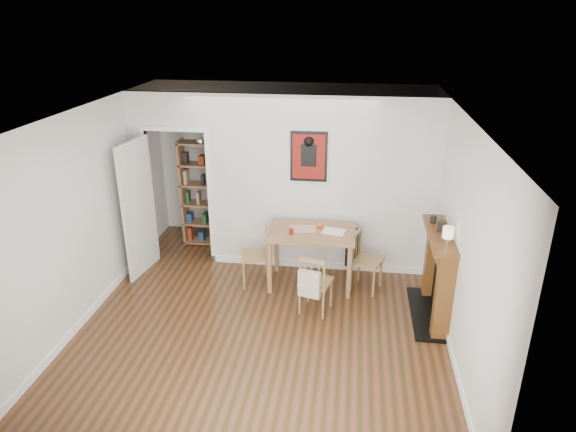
# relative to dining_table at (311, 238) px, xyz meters

# --- Properties ---
(ground) EXTENTS (5.20, 5.20, 0.00)m
(ground) POSITION_rel_dining_table_xyz_m (-0.50, -0.85, -0.73)
(ground) COLOR brown
(ground) RESTS_ON ground
(room_shell) EXTENTS (5.20, 5.20, 5.20)m
(room_shell) POSITION_rel_dining_table_xyz_m (-0.40, 0.50, 0.57)
(room_shell) COLOR silver
(room_shell) RESTS_ON ground
(dining_table) EXTENTS (1.21, 0.77, 0.83)m
(dining_table) POSITION_rel_dining_table_xyz_m (0.00, 0.00, 0.00)
(dining_table) COLOR #9A6C48
(dining_table) RESTS_ON ground
(chair_left) EXTENTS (0.53, 0.53, 0.88)m
(chair_left) POSITION_rel_dining_table_xyz_m (-0.78, -0.09, -0.29)
(chair_left) COLOR #A2884B
(chair_left) RESTS_ON ground
(chair_right) EXTENTS (0.59, 0.54, 0.85)m
(chair_right) POSITION_rel_dining_table_xyz_m (0.76, -0.03, -0.28)
(chair_right) COLOR #A2884B
(chair_right) RESTS_ON ground
(chair_front) EXTENTS (0.51, 0.54, 0.82)m
(chair_front) POSITION_rel_dining_table_xyz_m (0.12, -0.69, -0.31)
(chair_front) COLOR #A2884B
(chair_front) RESTS_ON ground
(bookshelf) EXTENTS (0.74, 0.30, 1.76)m
(bookshelf) POSITION_rel_dining_table_xyz_m (-1.85, 1.15, 0.14)
(bookshelf) COLOR #9A6C48
(bookshelf) RESTS_ON ground
(fireplace) EXTENTS (0.45, 1.25, 1.16)m
(fireplace) POSITION_rel_dining_table_xyz_m (1.66, -0.60, -0.11)
(fireplace) COLOR brown
(fireplace) RESTS_ON ground
(red_glass) EXTENTS (0.06, 0.06, 0.08)m
(red_glass) POSITION_rel_dining_table_xyz_m (-0.27, -0.13, 0.14)
(red_glass) COLOR maroon
(red_glass) RESTS_ON dining_table
(orange_fruit) EXTENTS (0.09, 0.09, 0.09)m
(orange_fruit) POSITION_rel_dining_table_xyz_m (0.10, 0.15, 0.14)
(orange_fruit) COLOR #FF5E0D
(orange_fruit) RESTS_ON dining_table
(placemat) EXTENTS (0.39, 0.31, 0.00)m
(placemat) POSITION_rel_dining_table_xyz_m (-0.13, 0.06, 0.10)
(placemat) COLOR beige
(placemat) RESTS_ON dining_table
(notebook) EXTENTS (0.34, 0.27, 0.02)m
(notebook) POSITION_rel_dining_table_xyz_m (0.31, 0.02, 0.11)
(notebook) COLOR white
(notebook) RESTS_ON dining_table
(mantel_lamp) EXTENTS (0.13, 0.13, 0.21)m
(mantel_lamp) POSITION_rel_dining_table_xyz_m (1.65, -0.89, 0.56)
(mantel_lamp) COLOR silver
(mantel_lamp) RESTS_ON fireplace
(ceramic_jar_a) EXTENTS (0.11, 0.11, 0.13)m
(ceramic_jar_a) POSITION_rel_dining_table_xyz_m (1.63, -0.54, 0.50)
(ceramic_jar_a) COLOR black
(ceramic_jar_a) RESTS_ON fireplace
(ceramic_jar_b) EXTENTS (0.08, 0.08, 0.10)m
(ceramic_jar_b) POSITION_rel_dining_table_xyz_m (1.57, -0.28, 0.48)
(ceramic_jar_b) COLOR black
(ceramic_jar_b) RESTS_ON fireplace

